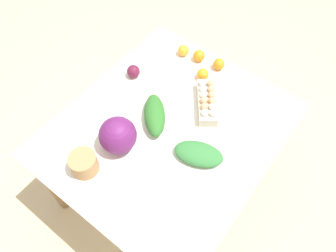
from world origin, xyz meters
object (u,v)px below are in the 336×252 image
at_px(cabbage_purple, 118,135).
at_px(paper_bag, 84,163).
at_px(orange_2, 199,56).
at_px(orange_0, 183,50).
at_px(egg_carton, 207,101).
at_px(greens_bunch_kale, 199,154).
at_px(orange_1, 203,74).
at_px(beet_root, 133,71).
at_px(orange_3, 219,64).
at_px(greens_bunch_beet_tops, 155,114).

height_order(cabbage_purple, paper_bag, cabbage_purple).
bearing_deg(orange_2, orange_0, 100.33).
relative_size(egg_carton, greens_bunch_kale, 1.17).
xyz_separation_m(paper_bag, orange_2, (0.94, -0.02, -0.02)).
bearing_deg(orange_2, egg_carton, -138.38).
relative_size(egg_carton, orange_2, 4.04).
bearing_deg(orange_1, beet_root, 124.72).
distance_m(orange_0, orange_3, 0.24).
bearing_deg(orange_3, cabbage_purple, 171.85).
bearing_deg(orange_1, orange_3, -13.54).
xyz_separation_m(greens_bunch_beet_tops, orange_2, (0.50, 0.07, -0.01)).
bearing_deg(orange_3, beet_root, 134.45).
height_order(cabbage_purple, beet_root, cabbage_purple).
height_order(greens_bunch_kale, orange_1, orange_1).
bearing_deg(orange_1, greens_bunch_beet_tops, 174.84).
bearing_deg(cabbage_purple, orange_2, 1.89).
height_order(orange_1, orange_3, same).
xyz_separation_m(cabbage_purple, paper_bag, (-0.20, 0.04, -0.04)).
bearing_deg(greens_bunch_kale, orange_2, 34.36).
height_order(paper_bag, greens_bunch_kale, paper_bag).
relative_size(greens_bunch_beet_tops, greens_bunch_kale, 1.10).
relative_size(greens_bunch_beet_tops, orange_3, 3.90).
xyz_separation_m(cabbage_purple, orange_3, (0.75, -0.11, -0.06)).
relative_size(cabbage_purple, paper_bag, 1.41).
xyz_separation_m(cabbage_purple, greens_bunch_beet_tops, (0.23, -0.04, -0.05)).
relative_size(greens_bunch_kale, orange_0, 3.60).
height_order(egg_carton, greens_bunch_kale, egg_carton).
bearing_deg(cabbage_purple, paper_bag, 167.62).
xyz_separation_m(egg_carton, beet_root, (-0.08, 0.46, -0.01)).
xyz_separation_m(orange_1, orange_2, (0.11, 0.10, 0.00)).
height_order(greens_bunch_kale, orange_2, orange_2).
relative_size(greens_bunch_kale, orange_2, 3.45).
height_order(orange_1, orange_2, orange_2).
bearing_deg(greens_bunch_kale, greens_bunch_beet_tops, 80.95).
bearing_deg(beet_root, orange_1, -55.28).
bearing_deg(orange_2, orange_1, -136.90).
xyz_separation_m(cabbage_purple, orange_1, (0.63, -0.08, -0.06)).
distance_m(greens_bunch_kale, orange_0, 0.72).
relative_size(greens_bunch_kale, orange_3, 3.55).
relative_size(greens_bunch_kale, beet_root, 3.21).
bearing_deg(greens_bunch_beet_tops, orange_0, 19.22).
height_order(cabbage_purple, orange_2, cabbage_purple).
distance_m(egg_carton, paper_bag, 0.72).
xyz_separation_m(greens_bunch_kale, orange_3, (0.57, 0.25, 0.00)).
relative_size(beet_root, orange_2, 1.08).
relative_size(beet_root, orange_3, 1.11).
height_order(egg_carton, orange_2, egg_carton).
distance_m(paper_bag, orange_1, 0.84).
xyz_separation_m(greens_bunch_kale, orange_0, (0.53, 0.48, 0.00)).
xyz_separation_m(egg_carton, greens_bunch_kale, (-0.29, -0.14, -0.01)).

